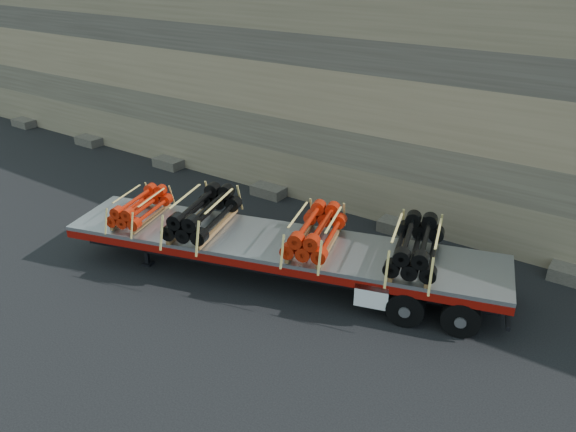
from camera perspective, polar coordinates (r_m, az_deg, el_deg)
name	(u,v)px	position (r m, az deg, el deg)	size (l,w,h in m)	color
ground	(255,279)	(15.10, -3.41, -6.37)	(120.00, 120.00, 0.00)	black
rock_wall	(374,100)	(18.88, 8.75, 11.58)	(44.00, 3.00, 7.00)	#7A6B54
trailer	(279,260)	(14.80, -0.92, -4.45)	(11.49, 2.21, 1.15)	#9DA0A5
bundle_front	(141,208)	(16.05, -14.75, 0.84)	(0.96, 1.92, 0.68)	#B81F09
bundle_midfront	(203,214)	(15.10, -8.61, 0.19)	(1.21, 2.42, 0.86)	black
bundle_midrear	(315,232)	(14.07, 2.79, -1.65)	(1.12, 2.24, 0.79)	#B81F09
bundle_rear	(416,247)	(13.69, 12.85, -3.07)	(1.17, 2.33, 0.83)	black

